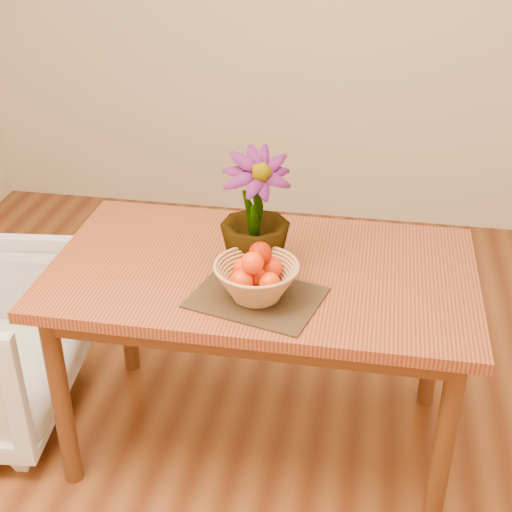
# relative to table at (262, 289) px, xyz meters

# --- Properties ---
(floor) EXTENTS (4.50, 4.50, 0.00)m
(floor) POSITION_rel_table_xyz_m (0.00, -0.30, -0.66)
(floor) COLOR brown
(floor) RESTS_ON ground
(table) EXTENTS (1.40, 0.80, 0.75)m
(table) POSITION_rel_table_xyz_m (0.00, 0.00, 0.00)
(table) COLOR brown
(table) RESTS_ON floor
(placemat) EXTENTS (0.44, 0.37, 0.01)m
(placemat) POSITION_rel_table_xyz_m (0.02, -0.19, 0.09)
(placemat) COLOR #372414
(placemat) RESTS_ON table
(wicker_basket) EXTENTS (0.26, 0.26, 0.11)m
(wicker_basket) POSITION_rel_table_xyz_m (0.02, -0.19, 0.15)
(wicker_basket) COLOR tan
(wicker_basket) RESTS_ON placemat
(orange_pile) EXTENTS (0.16, 0.16, 0.13)m
(orange_pile) POSITION_rel_table_xyz_m (0.02, -0.19, 0.20)
(orange_pile) COLOR #F72E04
(orange_pile) RESTS_ON wicker_basket
(potted_plant) EXTENTS (0.29, 0.29, 0.40)m
(potted_plant) POSITION_rel_table_xyz_m (-0.02, -0.01, 0.29)
(potted_plant) COLOR #174D16
(potted_plant) RESTS_ON table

